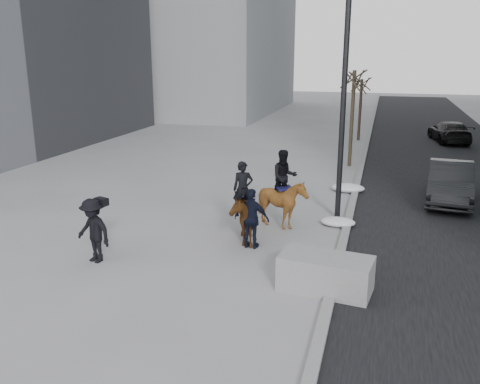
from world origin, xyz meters
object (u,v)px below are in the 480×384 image
(planter, at_px, (326,274))
(car_near, at_px, (450,182))
(mounted_left, at_px, (242,212))
(mounted_right, at_px, (283,197))

(planter, xyz_separation_m, car_near, (3.60, 8.74, 0.31))
(planter, bearing_deg, mounted_left, 136.90)
(planter, distance_m, mounted_left, 3.83)
(car_near, relative_size, mounted_left, 1.87)
(planter, relative_size, car_near, 0.48)
(car_near, height_order, mounted_right, mounted_right)
(car_near, distance_m, mounted_right, 7.16)
(mounted_left, bearing_deg, planter, -43.10)
(planter, height_order, car_near, car_near)
(mounted_right, bearing_deg, mounted_left, -121.94)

